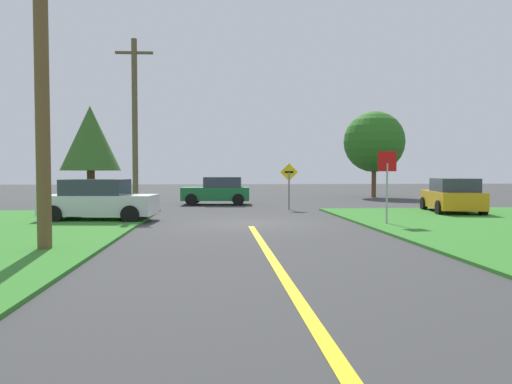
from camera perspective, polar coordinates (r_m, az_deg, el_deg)
ground_plane at (r=17.52m, az=-0.83°, el=-3.81°), size 120.00×120.00×0.00m
lane_stripe_center at (r=9.63m, az=2.47°, el=-8.86°), size 0.20×14.00×0.01m
stop_sign at (r=17.35m, az=15.51°, el=2.14°), size 0.71×0.15×2.64m
car_approaching_junction at (r=27.90m, az=-4.63°, el=0.13°), size 4.05×2.31×1.62m
car_on_crossroad at (r=23.45m, az=22.56°, el=-0.46°), size 2.67×4.37×1.62m
parked_car_near_building at (r=19.21m, az=-18.39°, el=-0.98°), size 4.35×2.37×1.62m
utility_pole_near at (r=12.38m, az=-24.35°, el=10.36°), size 1.78×0.50×7.10m
utility_pole_mid at (r=23.87m, az=-14.38°, el=8.10°), size 1.80×0.27×8.31m
direction_sign at (r=24.13m, az=4.00°, el=1.35°), size 0.91×0.08×2.36m
oak_tree_left at (r=37.02m, az=14.04°, el=5.87°), size 4.57×4.57×6.50m
pine_tree_center at (r=30.81m, az=-19.32°, el=6.09°), size 3.58×3.58×5.96m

